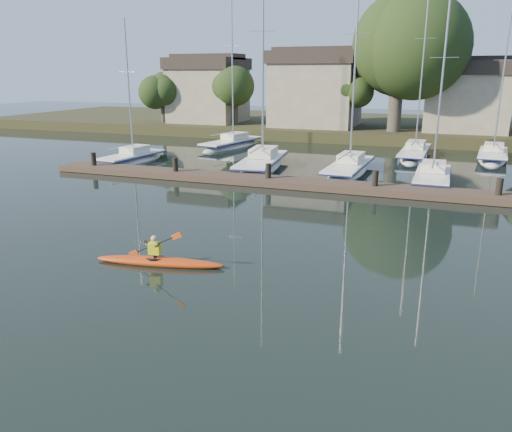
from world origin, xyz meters
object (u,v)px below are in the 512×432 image
(sailboat_5, at_px, (232,149))
(sailboat_7, at_px, (492,162))
(sailboat_3, at_px, (432,185))
(sailboat_2, at_px, (348,175))
(kayak, at_px, (159,260))
(sailboat_1, at_px, (262,171))
(sailboat_6, at_px, (414,159))
(sailboat_0, at_px, (132,164))
(dock, at_px, (320,185))

(sailboat_5, relative_size, sailboat_7, 1.17)
(sailboat_3, distance_m, sailboat_5, 19.12)
(sailboat_3, bearing_deg, sailboat_2, 166.98)
(kayak, height_order, sailboat_2, sailboat_2)
(sailboat_1, xyz_separation_m, sailboat_2, (5.81, 0.37, 0.02))
(kayak, height_order, sailboat_6, sailboat_6)
(sailboat_0, distance_m, sailboat_3, 20.52)
(sailboat_3, height_order, sailboat_5, sailboat_5)
(sailboat_3, relative_size, sailboat_7, 0.99)
(dock, relative_size, sailboat_6, 2.31)
(sailboat_0, xyz_separation_m, sailboat_7, (24.53, 9.94, -0.00))
(kayak, relative_size, sailboat_5, 0.31)
(sailboat_0, xyz_separation_m, sailboat_6, (19.03, 9.41, 0.01))
(kayak, height_order, sailboat_0, sailboat_0)
(dock, bearing_deg, sailboat_5, 129.24)
(sailboat_3, height_order, sailboat_7, sailboat_7)
(kayak, distance_m, sailboat_7, 29.53)
(sailboat_1, height_order, sailboat_2, sailboat_1)
(sailboat_2, xyz_separation_m, sailboat_6, (3.62, 8.10, 0.01))
(sailboat_1, bearing_deg, sailboat_6, 35.72)
(kayak, bearing_deg, sailboat_5, 97.36)
(dock, height_order, sailboat_6, sailboat_6)
(sailboat_2, distance_m, sailboat_6, 8.87)
(sailboat_0, relative_size, sailboat_6, 0.74)
(sailboat_2, distance_m, sailboat_5, 14.11)
(sailboat_1, relative_size, sailboat_2, 1.04)
(sailboat_0, bearing_deg, dock, -8.51)
(sailboat_7, bearing_deg, kayak, -108.96)
(sailboat_0, distance_m, sailboat_1, 9.64)
(kayak, relative_size, sailboat_1, 0.30)
(sailboat_3, height_order, sailboat_6, sailboat_6)
(sailboat_1, distance_m, sailboat_2, 5.82)
(dock, xyz_separation_m, sailboat_1, (-5.08, 4.77, -0.41))
(dock, xyz_separation_m, sailboat_6, (4.35, 13.24, -0.37))
(dock, distance_m, sailboat_7, 16.93)
(sailboat_0, distance_m, sailboat_5, 10.19)
(sailboat_0, bearing_deg, sailboat_5, 73.82)
(sailboat_0, height_order, sailboat_6, sailboat_6)
(sailboat_3, bearing_deg, sailboat_0, -178.83)
(kayak, xyz_separation_m, sailboat_1, (-2.65, 17.87, -0.38))
(sailboat_3, bearing_deg, sailboat_7, 69.05)
(sailboat_2, relative_size, sailboat_6, 0.99)
(sailboat_0, height_order, sailboat_2, sailboat_2)
(sailboat_3, bearing_deg, kayak, -114.92)
(sailboat_1, relative_size, sailboat_5, 1.05)
(sailboat_0, relative_size, sailboat_7, 0.89)
(sailboat_0, xyz_separation_m, sailboat_1, (9.59, 0.95, -0.03))
(sailboat_2, bearing_deg, sailboat_5, 147.54)
(kayak, height_order, sailboat_5, sailboat_5)
(sailboat_0, relative_size, sailboat_5, 0.76)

